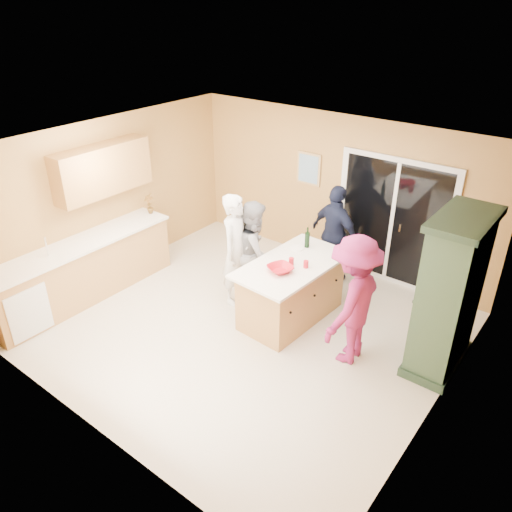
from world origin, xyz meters
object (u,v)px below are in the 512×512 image
Objects in this scene: kitchen_island at (291,292)px; woman_grey at (255,251)px; woman_white at (237,250)px; woman_navy at (335,235)px; green_hutch at (449,297)px; woman_magenta at (353,301)px.

kitchen_island is 1.11× the size of woman_grey.
woman_navy is at bearing -37.04° from woman_white.
kitchen_island is 1.03m from woman_white.
woman_navy is at bearing -59.99° from woman_grey.
kitchen_island is at bearing 107.54° from woman_navy.
green_hutch is (2.08, 0.31, 0.59)m from kitchen_island.
woman_grey is at bearing 75.13° from woman_navy.
green_hutch is at bearing 11.95° from kitchen_island.
green_hutch is at bearing -116.95° from woman_grey.
woman_navy reaches higher than woman_grey.
woman_grey reaches higher than kitchen_island.
kitchen_island is at bearing -171.49° from green_hutch.
green_hutch reaches higher than woman_white.
kitchen_island is 1.02× the size of woman_magenta.
kitchen_island is 1.09× the size of woman_navy.
woman_magenta is (-0.97, -0.59, -0.14)m from green_hutch.
woman_magenta reaches higher than woman_navy.
green_hutch reaches higher than woman_grey.
woman_magenta is at bearing -148.57° from green_hutch.
green_hutch is 2.85m from woman_grey.
woman_navy is 2.01m from woman_magenta.
woman_navy is (-2.15, 1.03, -0.20)m from green_hutch.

